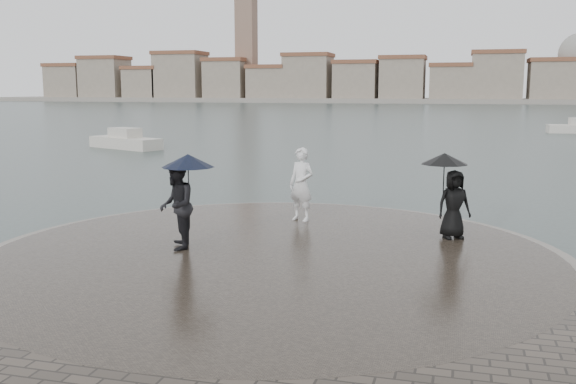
% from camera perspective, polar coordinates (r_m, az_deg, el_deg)
% --- Properties ---
extents(ground, '(400.00, 400.00, 0.00)m').
position_cam_1_polar(ground, '(10.47, -7.12, -11.98)').
color(ground, '#2B3835').
rests_on(ground, ground).
extents(kerb_ring, '(12.50, 12.50, 0.32)m').
position_cam_1_polar(kerb_ring, '(13.55, -1.46, -6.24)').
color(kerb_ring, gray).
rests_on(kerb_ring, ground).
extents(quay_tip, '(11.90, 11.90, 0.36)m').
position_cam_1_polar(quay_tip, '(13.54, -1.46, -6.16)').
color(quay_tip, '#2D261E').
rests_on(quay_tip, ground).
extents(statue, '(0.81, 0.66, 1.90)m').
position_cam_1_polar(statue, '(16.58, 1.19, 0.69)').
color(statue, white).
rests_on(statue, quay_tip).
extents(visitor_left, '(1.32, 1.22, 2.04)m').
position_cam_1_polar(visitor_left, '(13.80, -9.68, -0.31)').
color(visitor_left, black).
rests_on(visitor_left, quay_tip).
extents(visitor_right, '(1.24, 1.08, 1.95)m').
position_cam_1_polar(visitor_right, '(15.10, 14.27, 0.25)').
color(visitor_right, black).
rests_on(visitor_right, quay_tip).
extents(far_skyline, '(260.00, 20.00, 37.00)m').
position_cam_1_polar(far_skyline, '(170.02, 12.11, 9.62)').
color(far_skyline, gray).
rests_on(far_skyline, ground).
extents(boats, '(35.97, 25.66, 1.50)m').
position_cam_1_polar(boats, '(48.25, 8.77, 5.07)').
color(boats, beige).
rests_on(boats, ground).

